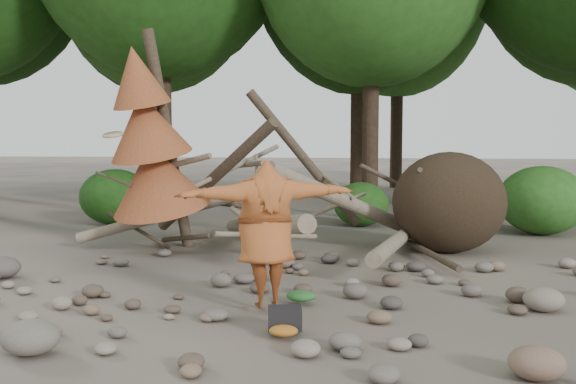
# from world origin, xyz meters

# --- Properties ---
(ground) EXTENTS (120.00, 120.00, 0.00)m
(ground) POSITION_xyz_m (0.00, 0.00, 0.00)
(ground) COLOR #514C44
(ground) RESTS_ON ground
(deadfall_pile) EXTENTS (8.55, 5.24, 3.30)m
(deadfall_pile) POSITION_xyz_m (2.02, 4.24, 0.95)
(deadfall_pile) COLOR #332619
(deadfall_pile) RESTS_ON ground
(dead_conifer) EXTENTS (2.06, 2.16, 4.35)m
(dead_conifer) POSITION_xyz_m (-3.12, 3.37, 2.11)
(dead_conifer) COLOR #4C3F30
(dead_conifer) RESTS_ON ground
(bush_left) EXTENTS (1.80, 1.80, 1.44)m
(bush_left) POSITION_xyz_m (-5.50, 7.20, 0.72)
(bush_left) COLOR #1C4612
(bush_left) RESTS_ON ground
(bush_mid) EXTENTS (1.40, 1.40, 1.12)m
(bush_mid) POSITION_xyz_m (0.80, 7.80, 0.56)
(bush_mid) COLOR #255919
(bush_mid) RESTS_ON ground
(bush_right) EXTENTS (2.00, 2.00, 1.60)m
(bush_right) POSITION_xyz_m (5.00, 7.00, 0.80)
(bush_right) COLOR #2F6A21
(bush_right) RESTS_ON ground
(frisbee_thrower) EXTENTS (3.59, 1.50, 2.28)m
(frisbee_thrower) POSITION_xyz_m (-0.20, -0.43, 1.03)
(frisbee_thrower) COLOR #A95426
(frisbee_thrower) RESTS_ON ground
(backpack) EXTENTS (0.42, 0.32, 0.26)m
(backpack) POSITION_xyz_m (0.18, -1.32, 0.13)
(backpack) COLOR black
(backpack) RESTS_ON ground
(cloth_green) EXTENTS (0.40, 0.33, 0.15)m
(cloth_green) POSITION_xyz_m (0.21, -0.02, 0.07)
(cloth_green) COLOR #29662B
(cloth_green) RESTS_ON ground
(cloth_orange) EXTENTS (0.33, 0.27, 0.12)m
(cloth_orange) POSITION_xyz_m (0.19, -1.55, 0.06)
(cloth_orange) COLOR #A9641D
(cloth_orange) RESTS_ON ground
(boulder_front_left) EXTENTS (0.62, 0.55, 0.37)m
(boulder_front_left) POSITION_xyz_m (-2.35, -2.38, 0.18)
(boulder_front_left) COLOR #6F695C
(boulder_front_left) RESTS_ON ground
(boulder_front_right) EXTENTS (0.53, 0.48, 0.32)m
(boulder_front_right) POSITION_xyz_m (2.71, -2.37, 0.16)
(boulder_front_right) COLOR #806350
(boulder_front_right) RESTS_ON ground
(boulder_mid_right) EXTENTS (0.52, 0.47, 0.31)m
(boulder_mid_right) POSITION_xyz_m (3.38, 0.10, 0.16)
(boulder_mid_right) COLOR gray
(boulder_mid_right) RESTS_ON ground
(boulder_mid_left) EXTENTS (0.59, 0.53, 0.35)m
(boulder_mid_left) POSITION_xyz_m (-4.75, 0.95, 0.18)
(boulder_mid_left) COLOR #5B524D
(boulder_mid_left) RESTS_ON ground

